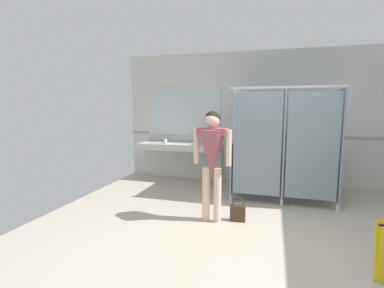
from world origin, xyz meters
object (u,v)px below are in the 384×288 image
object	(u,v)px
handbag	(238,212)
paper_cup	(166,142)
person_standing	(212,153)
soap_dispenser	(206,139)

from	to	relation	value
handbag	paper_cup	xyz separation A→B (m)	(-1.87, 1.88, 0.77)
person_standing	soap_dispenser	size ratio (longest dim) A/B	8.06
paper_cup	handbag	bearing A→B (deg)	-45.18
person_standing	paper_cup	world-z (taller)	person_standing
handbag	paper_cup	size ratio (longest dim) A/B	3.75
handbag	soap_dispenser	bearing A→B (deg)	114.38
handbag	person_standing	bearing A→B (deg)	-165.04
soap_dispenser	paper_cup	world-z (taller)	soap_dispenser
handbag	paper_cup	bearing A→B (deg)	134.82
person_standing	handbag	bearing A→B (deg)	14.96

